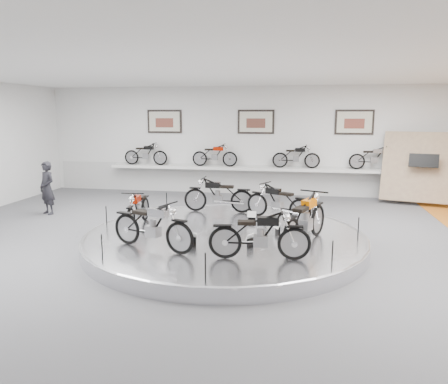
% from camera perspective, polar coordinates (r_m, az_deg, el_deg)
% --- Properties ---
extents(floor, '(16.00, 16.00, 0.00)m').
position_cam_1_polar(floor, '(9.87, -0.21, -7.56)').
color(floor, '#505052').
rests_on(floor, ground).
extents(ceiling, '(16.00, 16.00, 0.00)m').
position_cam_1_polar(ceiling, '(9.44, -0.22, 16.21)').
color(ceiling, white).
rests_on(ceiling, wall_back).
extents(wall_back, '(16.00, 0.00, 16.00)m').
position_cam_1_polar(wall_back, '(16.36, 4.17, 6.68)').
color(wall_back, silver).
rests_on(wall_back, floor).
extents(wall_front, '(16.00, 0.00, 16.00)m').
position_cam_1_polar(wall_front, '(2.98, -25.34, -10.96)').
color(wall_front, silver).
rests_on(wall_front, floor).
extents(dado_band, '(15.68, 0.04, 1.10)m').
position_cam_1_polar(dado_band, '(16.50, 4.10, 1.65)').
color(dado_band, '#BCBCBA').
rests_on(dado_band, floor).
extents(display_platform, '(6.40, 6.40, 0.30)m').
position_cam_1_polar(display_platform, '(10.11, 0.10, -6.24)').
color(display_platform, silver).
rests_on(display_platform, floor).
extents(platform_rim, '(6.40, 6.40, 0.10)m').
position_cam_1_polar(platform_rim, '(10.07, 0.10, -5.59)').
color(platform_rim, '#B2B2BA').
rests_on(platform_rim, display_platform).
extents(shelf, '(11.00, 0.55, 0.10)m').
position_cam_1_polar(shelf, '(16.16, 4.02, 3.08)').
color(shelf, silver).
rests_on(shelf, wall_back).
extents(poster_left, '(1.35, 0.06, 0.88)m').
position_cam_1_polar(poster_left, '(17.01, -7.77, 9.11)').
color(poster_left, beige).
rests_on(poster_left, wall_back).
extents(poster_center, '(1.35, 0.06, 0.88)m').
position_cam_1_polar(poster_center, '(16.29, 4.19, 9.13)').
color(poster_center, beige).
rests_on(poster_center, wall_back).
extents(poster_right, '(1.35, 0.06, 0.88)m').
position_cam_1_polar(poster_right, '(16.31, 16.66, 8.73)').
color(poster_right, beige).
rests_on(poster_right, wall_back).
extents(display_panel, '(2.56, 1.52, 2.30)m').
position_cam_1_polar(display_panel, '(15.94, 24.26, 2.99)').
color(display_panel, tan).
rests_on(display_panel, floor).
extents(shelf_bike_a, '(1.22, 0.43, 0.73)m').
position_cam_1_polar(shelf_bike_a, '(17.07, -10.18, 4.73)').
color(shelf_bike_a, black).
rests_on(shelf_bike_a, shelf).
extents(shelf_bike_b, '(1.22, 0.43, 0.73)m').
position_cam_1_polar(shelf_bike_b, '(16.34, -1.22, 4.64)').
color(shelf_bike_b, '#8E1200').
rests_on(shelf_bike_b, shelf).
extents(shelf_bike_c, '(1.22, 0.43, 0.73)m').
position_cam_1_polar(shelf_bike_c, '(16.03, 9.39, 4.40)').
color(shelf_bike_c, black).
rests_on(shelf_bike_c, shelf).
extents(shelf_bike_d, '(1.22, 0.43, 0.73)m').
position_cam_1_polar(shelf_bike_d, '(16.22, 18.99, 4.05)').
color(shelf_bike_d, '#AAAAAF').
rests_on(shelf_bike_d, shelf).
extents(bike_a, '(1.68, 1.23, 0.94)m').
position_cam_1_polar(bike_a, '(11.34, 7.08, -1.26)').
color(bike_a, black).
rests_on(bike_a, display_platform).
extents(bike_b, '(1.66, 0.59, 0.98)m').
position_cam_1_polar(bike_b, '(12.09, -0.73, -0.37)').
color(bike_b, black).
rests_on(bike_b, display_platform).
extents(bike_c, '(0.67, 1.59, 0.91)m').
position_cam_1_polar(bike_c, '(10.74, -11.18, -2.11)').
color(bike_c, '#8E1200').
rests_on(bike_c, display_platform).
extents(bike_d, '(1.80, 1.14, 1.00)m').
position_cam_1_polar(bike_d, '(8.92, -9.36, -4.31)').
color(bike_d, '#AAAAAF').
rests_on(bike_d, display_platform).
extents(bike_e, '(1.68, 0.74, 0.96)m').
position_cam_1_polar(bike_e, '(8.23, 4.67, -5.59)').
color(bike_e, black).
rests_on(bike_e, display_platform).
extents(bike_f, '(1.30, 1.95, 1.08)m').
position_cam_1_polar(bike_f, '(9.30, 10.58, -3.48)').
color(bike_f, '#CD5D00').
rests_on(bike_f, display_platform).
extents(visitor, '(0.69, 0.60, 1.60)m').
position_cam_1_polar(visitor, '(14.15, -22.10, 0.49)').
color(visitor, black).
rests_on(visitor, floor).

